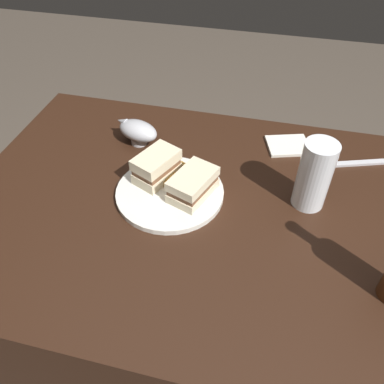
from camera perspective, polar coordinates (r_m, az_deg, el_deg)
The scene contains 15 objects.
ground_plane at distance 1.54m, azimuth 2.10°, elevation -22.47°, with size 6.00×6.00×0.00m, color #4C4238.
dining_table at distance 1.20m, azimuth 2.58°, elevation -15.10°, with size 1.19×0.78×0.76m, color black.
plate at distance 0.93m, azimuth -3.23°, elevation -0.05°, with size 0.25×0.25×0.01m, color silver.
sandwich_half_left at distance 0.89m, azimuth 0.13°, elevation 1.07°, with size 0.11×0.13×0.06m.
sandwich_half_right at distance 0.94m, azimuth -5.17°, elevation 3.69°, with size 0.11×0.13×0.07m.
potato_wedge_front at distance 0.94m, azimuth -3.49°, elevation 1.82°, with size 0.04×0.02×0.01m, color gold.
potato_wedge_middle at distance 0.95m, azimuth -0.99°, elevation 2.45°, with size 0.04×0.02×0.02m, color #B77F33.
potato_wedge_back at distance 0.93m, azimuth 0.39°, elevation 1.33°, with size 0.05×0.02×0.02m, color #B77F33.
potato_wedge_left_edge at distance 0.94m, azimuth -2.81°, elevation 1.96°, with size 0.05×0.02×0.02m, color #B77F33.
potato_wedge_right_edge at distance 0.96m, azimuth -2.24°, elevation 2.64°, with size 0.05×0.02×0.02m, color #AD702D.
potato_wedge_stray at distance 0.97m, azimuth -0.61°, elevation 3.29°, with size 0.05×0.02×0.01m, color #B77F33.
pint_glass at distance 0.90m, azimuth 17.19°, elevation 1.78°, with size 0.07×0.07×0.17m.
gravy_boat at distance 1.08m, azimuth -7.91°, elevation 8.83°, with size 0.13×0.10×0.07m.
napkin at distance 1.10m, azimuth 13.78°, elevation 6.59°, with size 0.11×0.09×0.01m, color silver.
fork at distance 1.10m, azimuth 22.98°, elevation 3.88°, with size 0.18×0.02×0.01m, color silver.
Camera 1 is at (0.10, -0.62, 1.41)m, focal length 36.70 mm.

